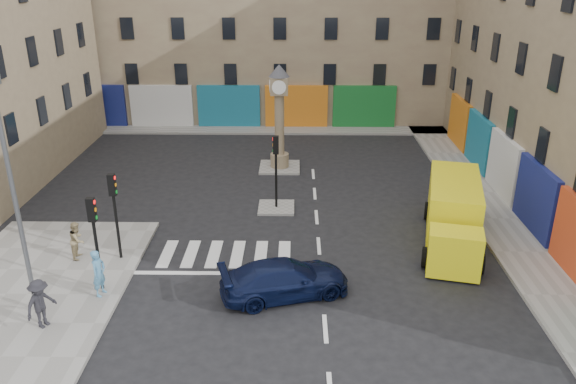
{
  "coord_description": "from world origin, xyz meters",
  "views": [
    {
      "loc": [
        -1.04,
        -17.89,
        11.57
      ],
      "look_at": [
        -1.37,
        5.36,
        2.0
      ],
      "focal_mm": 35.0,
      "sensor_mm": 36.0,
      "label": 1
    }
  ],
  "objects_px": {
    "traffic_light_island": "(276,160)",
    "pedestrian_tan": "(77,240)",
    "lamp_post": "(13,188)",
    "clock_pillar": "(279,111)",
    "traffic_light_left_far": "(114,203)",
    "pedestrian_blue": "(99,273)",
    "pedestrian_dark": "(41,304)",
    "traffic_light_left_near": "(94,229)",
    "navy_sedan": "(285,279)",
    "yellow_van": "(453,214)"
  },
  "relations": [
    {
      "from": "lamp_post",
      "to": "pedestrian_dark",
      "type": "distance_m",
      "value": 3.94
    },
    {
      "from": "yellow_van",
      "to": "pedestrian_tan",
      "type": "relative_size",
      "value": 4.63
    },
    {
      "from": "navy_sedan",
      "to": "traffic_light_island",
      "type": "bearing_deg",
      "value": -12.94
    },
    {
      "from": "pedestrian_blue",
      "to": "pedestrian_tan",
      "type": "relative_size",
      "value": 1.13
    },
    {
      "from": "traffic_light_left_far",
      "to": "pedestrian_blue",
      "type": "xyz_separation_m",
      "value": [
        0.09,
        -2.8,
        -1.57
      ]
    },
    {
      "from": "traffic_light_island",
      "to": "pedestrian_blue",
      "type": "xyz_separation_m",
      "value": [
        -6.21,
        -8.2,
        -1.54
      ]
    },
    {
      "from": "traffic_light_left_far",
      "to": "pedestrian_blue",
      "type": "distance_m",
      "value": 3.21
    },
    {
      "from": "navy_sedan",
      "to": "pedestrian_blue",
      "type": "relative_size",
      "value": 2.65
    },
    {
      "from": "traffic_light_left_far",
      "to": "clock_pillar",
      "type": "height_order",
      "value": "clock_pillar"
    },
    {
      "from": "yellow_van",
      "to": "pedestrian_tan",
      "type": "height_order",
      "value": "yellow_van"
    },
    {
      "from": "lamp_post",
      "to": "navy_sedan",
      "type": "height_order",
      "value": "lamp_post"
    },
    {
      "from": "yellow_van",
      "to": "traffic_light_left_near",
      "type": "bearing_deg",
      "value": -149.26
    },
    {
      "from": "pedestrian_blue",
      "to": "pedestrian_dark",
      "type": "distance_m",
      "value": 2.36
    },
    {
      "from": "navy_sedan",
      "to": "yellow_van",
      "type": "bearing_deg",
      "value": -75.0
    },
    {
      "from": "lamp_post",
      "to": "traffic_light_left_far",
      "type": "bearing_deg",
      "value": 63.43
    },
    {
      "from": "pedestrian_tan",
      "to": "pedestrian_dark",
      "type": "bearing_deg",
      "value": -176.81
    },
    {
      "from": "traffic_light_island",
      "to": "clock_pillar",
      "type": "bearing_deg",
      "value": 90.0
    },
    {
      "from": "traffic_light_left_near",
      "to": "lamp_post",
      "type": "height_order",
      "value": "lamp_post"
    },
    {
      "from": "traffic_light_left_near",
      "to": "pedestrian_dark",
      "type": "relative_size",
      "value": 2.09
    },
    {
      "from": "pedestrian_tan",
      "to": "pedestrian_dark",
      "type": "height_order",
      "value": "pedestrian_dark"
    },
    {
      "from": "yellow_van",
      "to": "navy_sedan",
      "type": "bearing_deg",
      "value": -134.59
    },
    {
      "from": "traffic_light_left_near",
      "to": "traffic_light_left_far",
      "type": "bearing_deg",
      "value": 90.0
    },
    {
      "from": "traffic_light_left_near",
      "to": "traffic_light_left_far",
      "type": "xyz_separation_m",
      "value": [
        0.0,
        2.4,
        0.0
      ]
    },
    {
      "from": "traffic_light_left_far",
      "to": "navy_sedan",
      "type": "height_order",
      "value": "traffic_light_left_far"
    },
    {
      "from": "traffic_light_island",
      "to": "clock_pillar",
      "type": "xyz_separation_m",
      "value": [
        0.0,
        6.0,
        0.96
      ]
    },
    {
      "from": "traffic_light_left_near",
      "to": "navy_sedan",
      "type": "bearing_deg",
      "value": -1.11
    },
    {
      "from": "traffic_light_left_far",
      "to": "yellow_van",
      "type": "xyz_separation_m",
      "value": [
        14.23,
        2.09,
        -1.34
      ]
    },
    {
      "from": "clock_pillar",
      "to": "pedestrian_dark",
      "type": "relative_size",
      "value": 3.45
    },
    {
      "from": "traffic_light_left_far",
      "to": "clock_pillar",
      "type": "bearing_deg",
      "value": 61.06
    },
    {
      "from": "traffic_light_left_far",
      "to": "clock_pillar",
      "type": "distance_m",
      "value": 13.05
    },
    {
      "from": "traffic_light_left_near",
      "to": "pedestrian_dark",
      "type": "height_order",
      "value": "traffic_light_left_near"
    },
    {
      "from": "traffic_light_left_near",
      "to": "pedestrian_tan",
      "type": "height_order",
      "value": "traffic_light_left_near"
    },
    {
      "from": "traffic_light_left_near",
      "to": "traffic_light_island",
      "type": "xyz_separation_m",
      "value": [
        6.3,
        7.8,
        -0.03
      ]
    },
    {
      "from": "navy_sedan",
      "to": "yellow_van",
      "type": "relative_size",
      "value": 0.65
    },
    {
      "from": "navy_sedan",
      "to": "pedestrian_tan",
      "type": "relative_size",
      "value": 3.0
    },
    {
      "from": "traffic_light_island",
      "to": "yellow_van",
      "type": "distance_m",
      "value": 8.69
    },
    {
      "from": "lamp_post",
      "to": "clock_pillar",
      "type": "distance_m",
      "value": 17.31
    },
    {
      "from": "pedestrian_tan",
      "to": "navy_sedan",
      "type": "bearing_deg",
      "value": -109.38
    },
    {
      "from": "traffic_light_left_near",
      "to": "pedestrian_tan",
      "type": "bearing_deg",
      "value": 125.75
    },
    {
      "from": "traffic_light_left_near",
      "to": "lamp_post",
      "type": "xyz_separation_m",
      "value": [
        -1.9,
        -1.4,
        2.17
      ]
    },
    {
      "from": "traffic_light_island",
      "to": "pedestrian_blue",
      "type": "height_order",
      "value": "traffic_light_island"
    },
    {
      "from": "traffic_light_island",
      "to": "clock_pillar",
      "type": "relative_size",
      "value": 0.61
    },
    {
      "from": "navy_sedan",
      "to": "yellow_van",
      "type": "height_order",
      "value": "yellow_van"
    },
    {
      "from": "traffic_light_island",
      "to": "pedestrian_tan",
      "type": "xyz_separation_m",
      "value": [
        -8.03,
        -5.4,
        -1.64
      ]
    },
    {
      "from": "lamp_post",
      "to": "pedestrian_blue",
      "type": "distance_m",
      "value": 4.35
    },
    {
      "from": "lamp_post",
      "to": "pedestrian_dark",
      "type": "height_order",
      "value": "lamp_post"
    },
    {
      "from": "yellow_van",
      "to": "pedestrian_blue",
      "type": "xyz_separation_m",
      "value": [
        -14.14,
        -4.89,
        -0.23
      ]
    },
    {
      "from": "navy_sedan",
      "to": "pedestrian_dark",
      "type": "xyz_separation_m",
      "value": [
        -8.1,
        -2.24,
        0.34
      ]
    },
    {
      "from": "clock_pillar",
      "to": "pedestrian_tan",
      "type": "relative_size",
      "value": 3.81
    },
    {
      "from": "traffic_light_left_near",
      "to": "clock_pillar",
      "type": "height_order",
      "value": "clock_pillar"
    }
  ]
}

